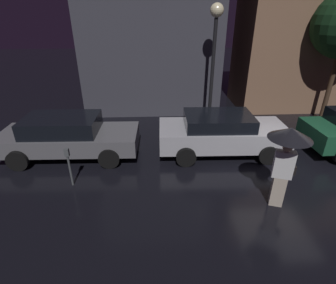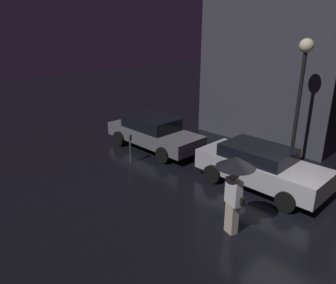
{
  "view_description": "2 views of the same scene",
  "coord_description": "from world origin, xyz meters",
  "px_view_note": "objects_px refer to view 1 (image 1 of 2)",
  "views": [
    {
      "loc": [
        -3.99,
        -6.59,
        4.49
      ],
      "look_at": [
        -3.66,
        0.15,
        1.09
      ],
      "focal_mm": 28.0,
      "sensor_mm": 36.0,
      "label": 1
    },
    {
      "loc": [
        2.97,
        -7.81,
        5.21
      ],
      "look_at": [
        -4.5,
        -0.14,
        1.32
      ],
      "focal_mm": 35.0,
      "sensor_mm": 36.0,
      "label": 2
    }
  ],
  "objects_px": {
    "parked_car_grey": "(68,136)",
    "pedestrian_with_umbrella": "(287,148)",
    "street_lamp_near": "(215,39)",
    "parking_meter": "(69,163)",
    "parked_car_silver": "(221,132)"
  },
  "relations": [
    {
      "from": "parked_car_grey",
      "to": "pedestrian_with_umbrella",
      "type": "bearing_deg",
      "value": -24.19
    },
    {
      "from": "parked_car_silver",
      "to": "pedestrian_with_umbrella",
      "type": "xyz_separation_m",
      "value": [
        0.81,
        -2.84,
        0.88
      ]
    },
    {
      "from": "parking_meter",
      "to": "street_lamp_near",
      "type": "bearing_deg",
      "value": 40.97
    },
    {
      "from": "pedestrian_with_umbrella",
      "to": "street_lamp_near",
      "type": "distance_m",
      "value": 5.56
    },
    {
      "from": "street_lamp_near",
      "to": "parked_car_silver",
      "type": "bearing_deg",
      "value": -91.0
    },
    {
      "from": "parked_car_grey",
      "to": "pedestrian_with_umbrella",
      "type": "xyz_separation_m",
      "value": [
        5.98,
        -2.84,
        0.89
      ]
    },
    {
      "from": "parked_car_grey",
      "to": "street_lamp_near",
      "type": "xyz_separation_m",
      "value": [
        5.22,
        2.33,
        2.78
      ]
    },
    {
      "from": "parked_car_grey",
      "to": "street_lamp_near",
      "type": "height_order",
      "value": "street_lamp_near"
    },
    {
      "from": "parking_meter",
      "to": "street_lamp_near",
      "type": "height_order",
      "value": "street_lamp_near"
    },
    {
      "from": "pedestrian_with_umbrella",
      "to": "street_lamp_near",
      "type": "xyz_separation_m",
      "value": [
        -0.77,
        5.17,
        1.89
      ]
    },
    {
      "from": "parked_car_silver",
      "to": "pedestrian_with_umbrella",
      "type": "height_order",
      "value": "pedestrian_with_umbrella"
    },
    {
      "from": "parked_car_grey",
      "to": "parked_car_silver",
      "type": "distance_m",
      "value": 5.17
    },
    {
      "from": "pedestrian_with_umbrella",
      "to": "parking_meter",
      "type": "xyz_separation_m",
      "value": [
        -5.45,
        1.1,
        -0.9
      ]
    },
    {
      "from": "parked_car_grey",
      "to": "parking_meter",
      "type": "bearing_deg",
      "value": -71.9
    },
    {
      "from": "parked_car_silver",
      "to": "parking_meter",
      "type": "height_order",
      "value": "parked_car_silver"
    }
  ]
}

